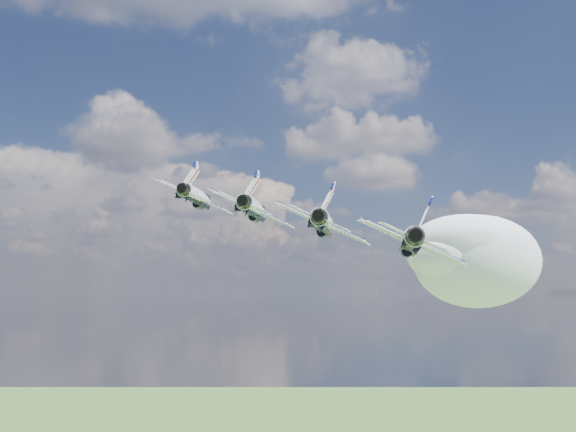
{
  "coord_description": "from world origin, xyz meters",
  "views": [
    {
      "loc": [
        -11.4,
        -74.86,
        146.0
      ],
      "look_at": [
        -8.44,
        10.17,
        156.24
      ],
      "focal_mm": 40.0,
      "sensor_mm": 36.0,
      "label": 1
    }
  ],
  "objects_px": {
    "jet_0": "(198,197)",
    "jet_1": "(255,209)",
    "jet_3": "(411,242)",
    "jet_2": "(325,224)"
  },
  "relations": [
    {
      "from": "jet_2",
      "to": "jet_3",
      "type": "relative_size",
      "value": 1.0
    },
    {
      "from": "jet_2",
      "to": "jet_3",
      "type": "bearing_deg",
      "value": -35.36
    },
    {
      "from": "jet_0",
      "to": "jet_1",
      "type": "xyz_separation_m",
      "value": [
        8.96,
        -9.08,
        -3.03
      ]
    },
    {
      "from": "jet_0",
      "to": "jet_1",
      "type": "bearing_deg",
      "value": -35.36
    },
    {
      "from": "jet_0",
      "to": "jet_1",
      "type": "distance_m",
      "value": 13.11
    },
    {
      "from": "jet_2",
      "to": "jet_3",
      "type": "xyz_separation_m",
      "value": [
        8.96,
        -9.08,
        -3.03
      ]
    },
    {
      "from": "jet_1",
      "to": "jet_3",
      "type": "relative_size",
      "value": 1.0
    },
    {
      "from": "jet_2",
      "to": "jet_0",
      "type": "bearing_deg",
      "value": 144.64
    },
    {
      "from": "jet_0",
      "to": "jet_3",
      "type": "relative_size",
      "value": 1.0
    },
    {
      "from": "jet_0",
      "to": "jet_2",
      "type": "relative_size",
      "value": 1.0
    }
  ]
}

